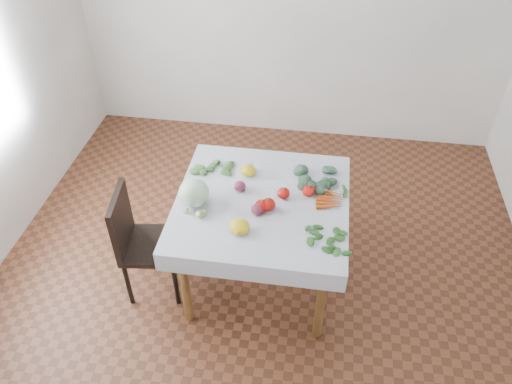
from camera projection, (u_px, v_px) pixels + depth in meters
The scene contains 19 objects.
ground at pixel (261, 276), 3.75m from camera, with size 4.00×4.00×0.00m, color brown.
back_wall at pixel (294, 1), 4.37m from camera, with size 4.00×0.04×2.70m, color white.
table at pixel (262, 212), 3.32m from camera, with size 1.00×1.00×0.75m.
tablecloth at pixel (262, 201), 3.26m from camera, with size 1.12×1.12×0.01m, color white.
chair at pixel (139, 237), 3.37m from camera, with size 0.43×0.43×0.85m.
cabbage at pixel (194, 193), 3.18m from camera, with size 0.20×0.20×0.18m, color beige.
tomato_a at pixel (283, 193), 3.26m from camera, with size 0.08×0.08×0.07m, color #B1100B.
tomato_b at pixel (269, 204), 3.17m from camera, with size 0.09×0.09×0.08m, color #B1100B.
tomato_c at pixel (262, 206), 3.16m from camera, with size 0.09×0.09×0.08m, color #B1100B.
tomato_d at pixel (309, 191), 3.27m from camera, with size 0.08×0.08×0.07m, color #B1100B.
heirloom_back at pixel (248, 170), 3.44m from camera, with size 0.11×0.11×0.07m, color yellow.
heirloom_front at pixel (240, 227), 3.01m from camera, with size 0.12×0.12×0.08m, color yellow.
onion_a at pixel (257, 209), 3.14m from camera, with size 0.08×0.08×0.07m, color maroon.
onion_b at pixel (240, 186), 3.31m from camera, with size 0.08×0.08×0.07m, color maroon.
tomatillo_cluster at pixel (192, 216), 3.11m from camera, with size 0.07×0.11×0.04m.
carrot_bunch at pixel (331, 199), 3.25m from camera, with size 0.19×0.22×0.03m.
kale_bunch at pixel (318, 179), 3.39m from camera, with size 0.37×0.28×0.05m.
basil_bunch at pixel (329, 240), 2.98m from camera, with size 0.27×0.24×0.01m.
dill_bunch at pixel (213, 170), 3.49m from camera, with size 0.26×0.19×0.03m.
Camera 1 is at (0.32, -2.42, 2.92)m, focal length 35.00 mm.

